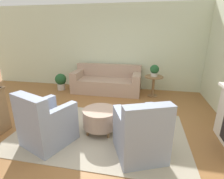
# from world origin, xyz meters

# --- Properties ---
(ground_plane) EXTENTS (16.00, 16.00, 0.00)m
(ground_plane) POSITION_xyz_m (0.00, 0.00, 0.00)
(ground_plane) COLOR #996638
(wall_back) EXTENTS (9.97, 0.12, 2.80)m
(wall_back) POSITION_xyz_m (0.00, 3.05, 1.40)
(wall_back) COLOR beige
(wall_back) RESTS_ON ground_plane
(rug) EXTENTS (3.40, 2.11, 0.01)m
(rug) POSITION_xyz_m (0.00, 0.00, 0.01)
(rug) COLOR #B2A893
(rug) RESTS_ON ground_plane
(couch) EXTENTS (2.23, 0.91, 0.88)m
(couch) POSITION_xyz_m (-0.41, 2.49, 0.32)
(couch) COLOR tan
(couch) RESTS_ON ground_plane
(armchair_left) EXTENTS (0.97, 1.01, 1.00)m
(armchair_left) POSITION_xyz_m (-0.83, -0.54, 0.39)
(armchair_left) COLOR #8E99B2
(armchair_left) RESTS_ON rug
(armchair_right) EXTENTS (0.97, 1.01, 1.00)m
(armchair_right) POSITION_xyz_m (0.83, -0.54, 0.39)
(armchair_right) COLOR #8E99B2
(armchair_right) RESTS_ON rug
(ottoman_table) EXTENTS (0.69, 0.69, 0.47)m
(ottoman_table) POSITION_xyz_m (0.01, 0.05, 0.31)
(ottoman_table) COLOR tan
(ottoman_table) RESTS_ON rug
(side_table) EXTENTS (0.56, 0.56, 0.65)m
(side_table) POSITION_xyz_m (1.10, 2.33, 0.45)
(side_table) COLOR olive
(side_table) RESTS_ON ground_plane
(potted_plant_on_side_table) EXTENTS (0.27, 0.27, 0.35)m
(potted_plant_on_side_table) POSITION_xyz_m (1.10, 2.33, 0.84)
(potted_plant_on_side_table) COLOR beige
(potted_plant_on_side_table) RESTS_ON side_table
(potted_plant_floor) EXTENTS (0.38, 0.38, 0.57)m
(potted_plant_floor) POSITION_xyz_m (-2.02, 2.37, 0.32)
(potted_plant_floor) COLOR beige
(potted_plant_floor) RESTS_ON ground_plane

